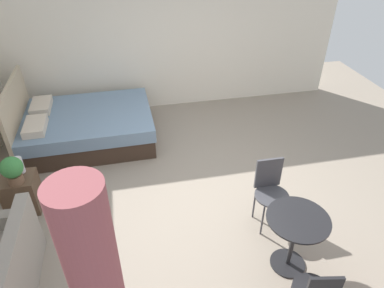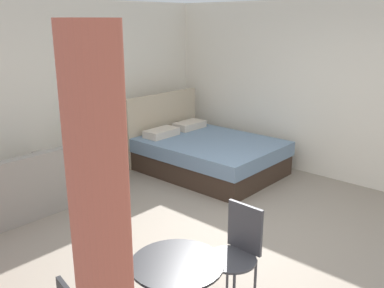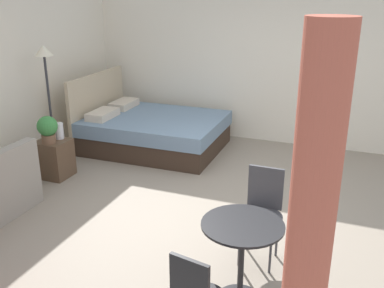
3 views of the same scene
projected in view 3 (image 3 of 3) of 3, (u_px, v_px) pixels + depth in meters
ground_plane at (224, 211)px, 5.25m from camera, size 8.54×9.61×0.02m
wall_right at (276, 63)px, 7.21m from camera, size 0.12×6.61×2.71m
bed at (151, 131)px, 7.20m from camera, size 1.68×2.21×1.19m
nightstand at (54, 159)px, 6.11m from camera, size 0.40×0.43×0.53m
potted_plant at (47, 128)px, 5.85m from camera, size 0.28×0.28×0.38m
vase at (59, 131)px, 6.07m from camera, size 0.12×0.12×0.22m
floor_lamp at (46, 75)px, 6.22m from camera, size 0.30×0.30×1.77m
balcony_table at (242, 248)px, 3.54m from camera, size 0.67×0.67×0.75m
cafe_chair_near_window at (263, 205)px, 4.16m from camera, size 0.43×0.43×0.92m
curtain_left at (307, 262)px, 2.21m from camera, size 0.23×0.23×2.42m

